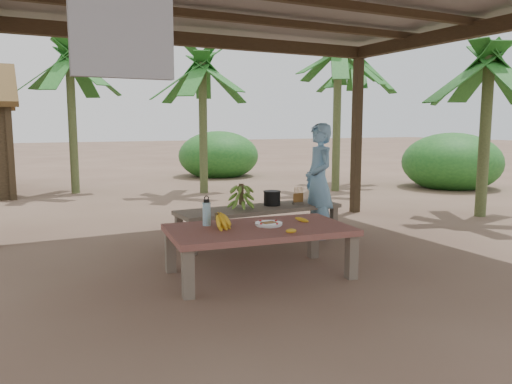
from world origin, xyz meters
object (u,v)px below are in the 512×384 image
work_table (259,233)px  ripe_banana_bunch (217,220)px  woman (319,181)px  bench (260,211)px  plate (269,224)px  water_flask (207,213)px  cooking_pot (272,198)px

work_table → ripe_banana_bunch: bearing=170.5°
work_table → woman: 1.91m
bench → plate: size_ratio=7.97×
ripe_banana_bunch → work_table: bearing=-16.1°
water_flask → cooking_pot: 1.72m
ripe_banana_bunch → woman: size_ratio=0.18×
bench → ripe_banana_bunch: 1.64m
work_table → plate: plate is taller
plate → cooking_pot: 1.58m
cooking_pot → woman: size_ratio=0.14×
bench → ripe_banana_bunch: size_ratio=7.97×
bench → ripe_banana_bunch: bearing=-134.5°
cooking_pot → woman: 0.66m
water_flask → bench: bearing=42.2°
plate → cooking_pot: cooking_pot is taller
plate → woman: 1.80m
woman → ripe_banana_bunch: bearing=-50.2°
ripe_banana_bunch → woman: (1.89, 1.03, 0.18)m
ripe_banana_bunch → plate: bearing=-12.1°
ripe_banana_bunch → woman: 2.16m
cooking_pot → woman: bearing=-21.5°
plate → water_flask: 0.64m
bench → cooking_pot: (0.21, 0.06, 0.15)m
ripe_banana_bunch → cooking_pot: bearing=44.0°
ripe_banana_bunch → cooking_pot: ripe_banana_bunch is taller
bench → cooking_pot: bearing=12.6°
plate → water_flask: water_flask is taller
water_flask → cooking_pot: (1.34, 1.08, -0.09)m
ripe_banana_bunch → cooking_pot: (1.31, 1.26, -0.04)m
work_table → water_flask: water_flask is taller
cooking_pot → woman: woman is taller
work_table → cooking_pot: 1.65m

